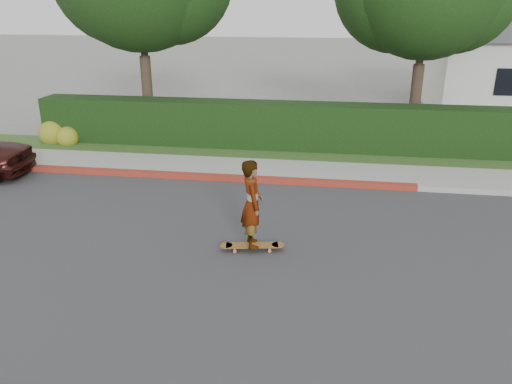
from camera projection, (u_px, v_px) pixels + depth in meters
ground at (393, 269)px, 8.78m from camera, size 120.00×120.00×0.00m
road at (393, 269)px, 8.78m from camera, size 60.00×8.00×0.01m
curb_far at (376, 186)px, 12.54m from camera, size 60.00×0.20×0.15m
curb_red_section at (184, 176)px, 13.23m from camera, size 12.00×0.21×0.15m
sidewalk_far at (374, 175)px, 13.37m from camera, size 60.00×1.60×0.12m
planting_strip at (370, 158)px, 14.86m from camera, size 60.00×1.60×0.10m
hedge at (273, 127)px, 15.58m from camera, size 15.00×1.00×1.50m
flowering_shrub at (58, 135)px, 16.27m from camera, size 1.40×1.00×0.90m
skateboard at (252, 246)px, 9.39m from camera, size 1.24×0.45×0.11m
skateboarder at (252, 204)px, 9.09m from camera, size 0.57×0.70×1.67m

